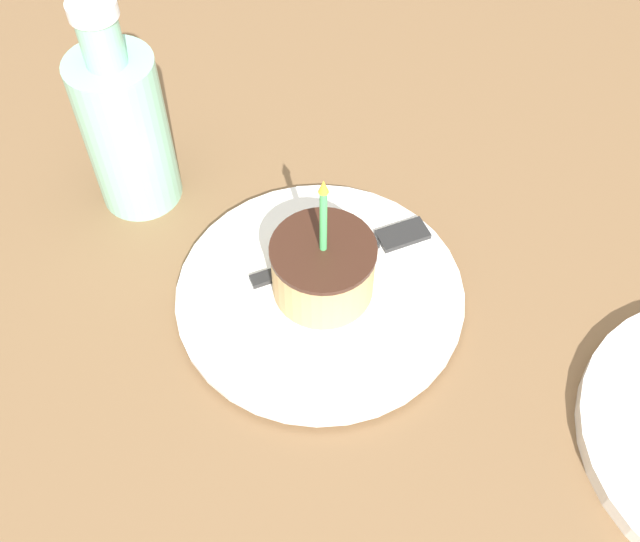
{
  "coord_description": "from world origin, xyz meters",
  "views": [
    {
      "loc": [
        0.33,
        0.09,
        0.53
      ],
      "look_at": [
        -0.03,
        0.01,
        0.04
      ],
      "focal_mm": 42.0,
      "sensor_mm": 36.0,
      "label": 1
    }
  ],
  "objects": [
    {
      "name": "fork",
      "position": [
        -0.07,
        0.03,
        0.02
      ],
      "size": [
        0.11,
        0.14,
        0.0
      ],
      "color": "#262626",
      "rests_on": "plate"
    },
    {
      "name": "cake_slice",
      "position": [
        -0.03,
        0.01,
        0.04
      ],
      "size": [
        0.09,
        0.09,
        0.13
      ],
      "color": "tan",
      "rests_on": "plate"
    },
    {
      "name": "plate",
      "position": [
        -0.03,
        0.01,
        0.01
      ],
      "size": [
        0.24,
        0.24,
        0.01
      ],
      "color": "white",
      "rests_on": "ground_plane"
    },
    {
      "name": "ground_plane",
      "position": [
        0.0,
        0.0,
        -0.02
      ],
      "size": [
        2.4,
        2.4,
        0.04
      ],
      "color": "brown",
      "rests_on": "ground"
    },
    {
      "name": "bottle",
      "position": [
        -0.11,
        -0.18,
        0.08
      ],
      "size": [
        0.07,
        0.07,
        0.21
      ],
      "color": "#8CD1B2",
      "rests_on": "ground_plane"
    }
  ]
}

